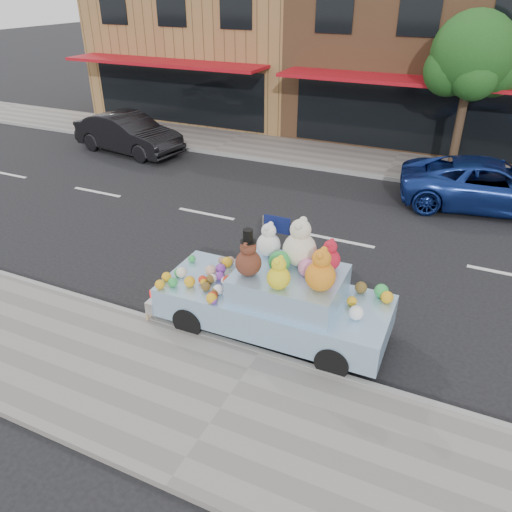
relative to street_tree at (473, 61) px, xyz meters
The scene contains 12 objects.
ground 7.79m from the street_tree, 107.20° to the right, with size 120.00×120.00×0.00m, color black.
near_sidewalk 13.70m from the street_tree, 98.83° to the right, with size 60.00×3.00×0.12m, color gray.
far_sidewalk 4.16m from the street_tree, behind, with size 60.00×3.00×0.12m, color gray.
near_kerb 12.28m from the street_tree, 99.96° to the right, with size 60.00×0.12×0.13m, color gray.
far_kerb 4.44m from the street_tree, 142.59° to the right, with size 60.00×0.12×0.13m, color gray.
storefront_left 13.19m from the street_tree, 155.73° to the left, with size 10.00×9.80×7.30m.
storefront_mid 5.79m from the street_tree, 110.50° to the left, with size 10.00×9.80×7.30m.
street_tree is the anchor object (origin of this frame).
car_silver 12.63m from the street_tree, 169.71° to the right, with size 1.55×3.86×1.31m, color #AAAAAF.
car_blue 4.18m from the street_tree, 64.22° to the right, with size 2.35×5.10×1.42m, color navy.
car_dark 12.34m from the street_tree, 167.07° to the right, with size 1.57×4.51×1.48m, color black.
art_car 11.30m from the street_tree, 101.00° to the right, with size 4.51×1.84×2.26m.
Camera 1 is at (2.87, -11.35, 5.93)m, focal length 35.00 mm.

